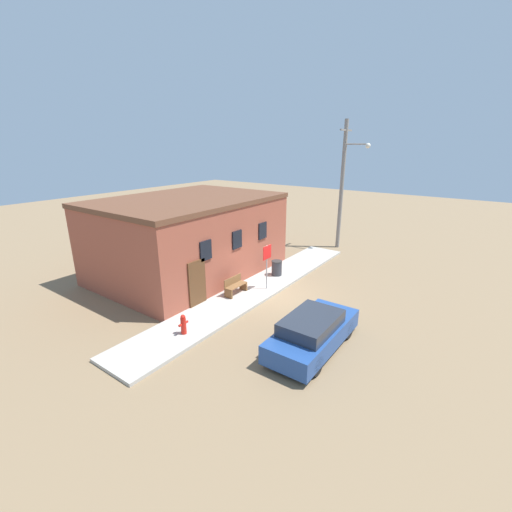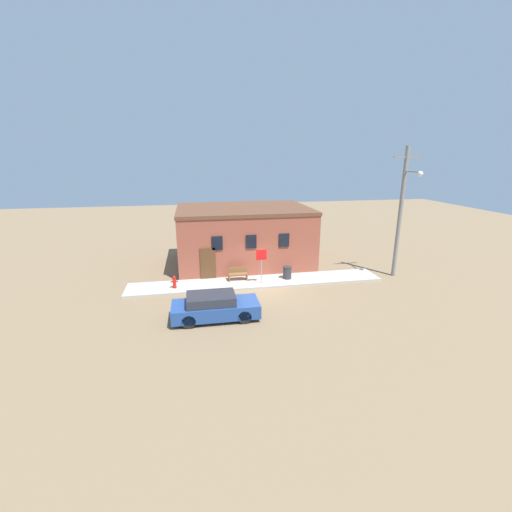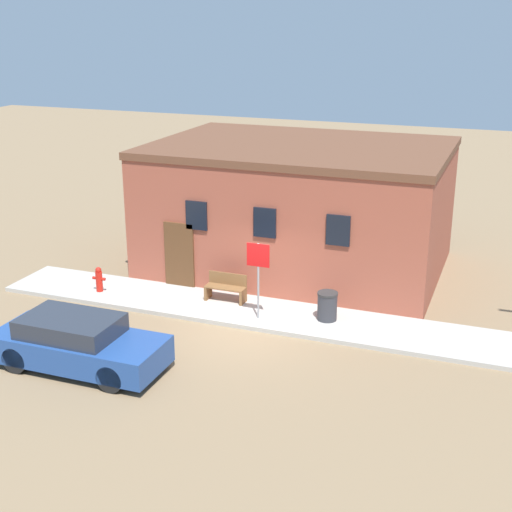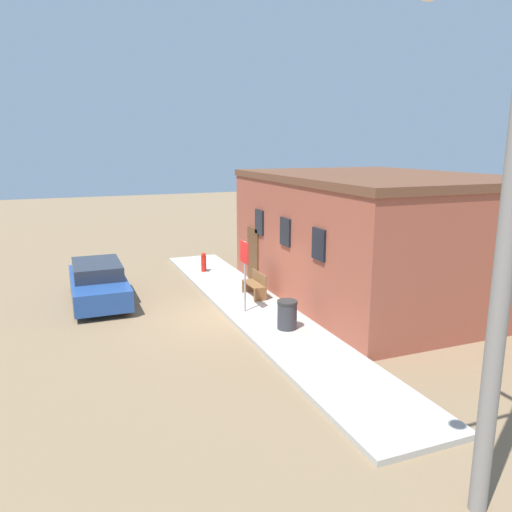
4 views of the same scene
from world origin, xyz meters
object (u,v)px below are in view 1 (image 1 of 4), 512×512
object	(u,v)px
bench	(235,286)
parked_car	(313,332)
fire_hydrant	(183,324)
stop_sign	(267,259)
utility_pole	(343,182)
trash_bin	(277,268)

from	to	relation	value
bench	parked_car	distance (m)	5.36
fire_hydrant	stop_sign	xyz separation A→B (m)	(5.37, -0.19, 1.17)
utility_pole	parked_car	distance (m)	13.76
utility_pole	bench	bearing A→B (deg)	175.65
trash_bin	parked_car	bearing A→B (deg)	-137.06
bench	utility_pole	world-z (taller)	utility_pole
fire_hydrant	bench	size ratio (longest dim) A/B	0.65
utility_pole	parked_car	bearing A→B (deg)	-161.35
trash_bin	parked_car	xyz separation A→B (m)	(-5.07, -4.72, 0.11)
stop_sign	parked_car	xyz separation A→B (m)	(-3.21, -4.13, -1.04)
stop_sign	trash_bin	size ratio (longest dim) A/B	2.71
trash_bin	parked_car	distance (m)	6.93
stop_sign	bench	world-z (taller)	stop_sign
stop_sign	bench	xyz separation A→B (m)	(-1.37, 0.90, -1.16)
bench	parked_car	size ratio (longest dim) A/B	0.28
parked_car	fire_hydrant	bearing A→B (deg)	116.49
bench	parked_car	xyz separation A→B (m)	(-1.84, -5.03, 0.12)
stop_sign	bench	distance (m)	2.01
fire_hydrant	bench	world-z (taller)	bench
trash_bin	utility_pole	world-z (taller)	utility_pole
trash_bin	fire_hydrant	bearing A→B (deg)	-176.85
stop_sign	utility_pole	xyz separation A→B (m)	(9.29, 0.09, 2.86)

